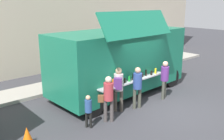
{
  "coord_description": "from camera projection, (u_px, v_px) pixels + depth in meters",
  "views": [
    {
      "loc": [
        -7.52,
        -5.42,
        4.0
      ],
      "look_at": [
        -0.98,
        2.11,
        1.3
      ],
      "focal_mm": 40.04,
      "sensor_mm": 36.0,
      "label": 1
    }
  ],
  "objects": [
    {
      "name": "customer_rear_waiting",
      "position": [
        108.0,
        95.0,
        8.43
      ],
      "size": [
        0.49,
        0.45,
        1.64
      ],
      "rotation": [
        0.0,
        0.0,
        0.9
      ],
      "color": "#4D4745",
      "rests_on": "ground"
    },
    {
      "name": "trash_bin",
      "position": [
        143.0,
        61.0,
        15.63
      ],
      "size": [
        0.6,
        0.6,
        0.94
      ],
      "primitive_type": "cylinder",
      "color": "#2C603B",
      "rests_on": "ground"
    },
    {
      "name": "ground_plane",
      "position": [
        166.0,
        108.0,
        9.76
      ],
      "size": [
        60.0,
        60.0,
        0.0
      ],
      "primitive_type": "plane",
      "color": "#38383D"
    },
    {
      "name": "customer_mid_with_backpack",
      "position": [
        118.0,
        85.0,
        9.2
      ],
      "size": [
        0.54,
        0.52,
        1.72
      ],
      "rotation": [
        0.0,
        0.0,
        0.75
      ],
      "color": "#4D483E",
      "rests_on": "ground"
    },
    {
      "name": "customer_extra_browsing",
      "position": [
        165.0,
        77.0,
        10.52
      ],
      "size": [
        0.34,
        0.34,
        1.65
      ],
      "rotation": [
        0.0,
        0.0,
        1.92
      ],
      "color": "#474940",
      "rests_on": "ground"
    },
    {
      "name": "food_truck_main",
      "position": [
        120.0,
        60.0,
        11.05
      ],
      "size": [
        6.44,
        3.32,
        3.71
      ],
      "rotation": [
        0.0,
        0.0,
        0.04
      ],
      "color": "#187253",
      "rests_on": "ground"
    },
    {
      "name": "child_near_queue",
      "position": [
        88.0,
        109.0,
        8.09
      ],
      "size": [
        0.23,
        0.23,
        1.13
      ],
      "rotation": [
        0.0,
        0.0,
        0.53
      ],
      "color": "black",
      "rests_on": "ground"
    },
    {
      "name": "customer_front_ordering",
      "position": [
        137.0,
        84.0,
        9.53
      ],
      "size": [
        0.34,
        0.34,
        1.65
      ],
      "rotation": [
        0.0,
        0.0,
        1.21
      ],
      "color": "#484B3E",
      "rests_on": "ground"
    },
    {
      "name": "curb_strip",
      "position": [
        11.0,
        96.0,
        10.82
      ],
      "size": [
        28.0,
        1.6,
        0.15
      ],
      "primitive_type": "cube",
      "color": "#9E998E",
      "rests_on": "ground"
    },
    {
      "name": "traffic_cone_orange",
      "position": [
        27.0,
        136.0,
        7.21
      ],
      "size": [
        0.36,
        0.36,
        0.55
      ],
      "primitive_type": "cone",
      "color": "orange",
      "rests_on": "ground"
    }
  ]
}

